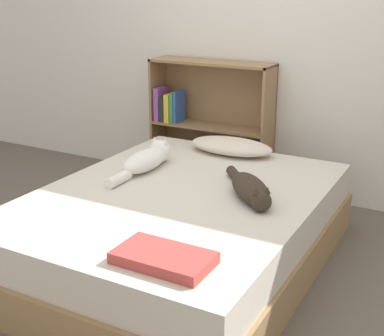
{
  "coord_description": "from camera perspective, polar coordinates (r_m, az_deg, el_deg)",
  "views": [
    {
      "loc": [
        1.41,
        -2.43,
        1.55
      ],
      "look_at": [
        0.0,
        0.15,
        0.54
      ],
      "focal_mm": 50.0,
      "sensor_mm": 36.0,
      "label": 1
    }
  ],
  "objects": [
    {
      "name": "blanket_fold",
      "position": [
        2.27,
        -3.03,
        -9.55
      ],
      "size": [
        0.41,
        0.24,
        0.05
      ],
      "color": "#B2423D",
      "rests_on": "bed"
    },
    {
      "name": "pillow",
      "position": [
        3.71,
        4.2,
        2.35
      ],
      "size": [
        0.59,
        0.3,
        0.11
      ],
      "color": "beige",
      "rests_on": "bed"
    },
    {
      "name": "cat_dark",
      "position": [
        2.93,
        6.26,
        -2.23
      ],
      "size": [
        0.48,
        0.54,
        0.13
      ],
      "rotation": [
        0.0,
        0.0,
        5.41
      ],
      "color": "#33281E",
      "rests_on": "bed"
    },
    {
      "name": "cat_light",
      "position": [
        3.4,
        -4.74,
        0.97
      ],
      "size": [
        0.18,
        0.64,
        0.17
      ],
      "rotation": [
        0.0,
        0.0,
        1.58
      ],
      "color": "white",
      "rests_on": "bed"
    },
    {
      "name": "bed",
      "position": [
        3.11,
        -1.32,
        -6.47
      ],
      "size": [
        1.52,
        1.98,
        0.44
      ],
      "color": "#99754C",
      "rests_on": "ground_plane"
    },
    {
      "name": "bookshelf",
      "position": [
        4.26,
        1.69,
        4.91
      ],
      "size": [
        0.98,
        0.26,
        1.01
      ],
      "color": "#8E6B47",
      "rests_on": "ground_plane"
    },
    {
      "name": "wall_back",
      "position": [
        4.08,
        8.62,
        14.47
      ],
      "size": [
        8.0,
        0.06,
        2.5
      ],
      "color": "silver",
      "rests_on": "ground_plane"
    },
    {
      "name": "ground_plane",
      "position": [
        3.21,
        -1.29,
        -10.0
      ],
      "size": [
        8.0,
        8.0,
        0.0
      ],
      "primitive_type": "plane",
      "color": "brown"
    }
  ]
}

